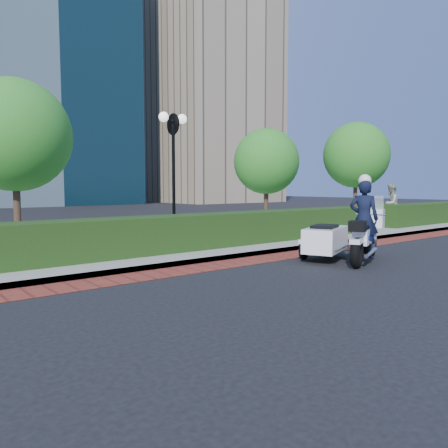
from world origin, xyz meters
TOP-DOWN VIEW (x-y plane):
  - ground at (0.00, 0.00)m, footprint 120.00×120.00m
  - brick_strip at (0.00, 1.50)m, footprint 60.00×1.00m
  - sidewalk at (0.00, 6.00)m, footprint 60.00×8.00m
  - hedge_main at (0.00, 3.60)m, footprint 18.00×1.20m
  - hedge_far at (16.00, 3.60)m, footprint 10.00×1.20m
  - lamppost at (1.00, 5.20)m, footprint 1.02×0.70m
  - tree_b at (-3.50, 6.50)m, footprint 3.20×3.20m
  - tree_c at (6.50, 6.50)m, footprint 2.80×2.80m
  - tree_d at (13.00, 6.50)m, footprint 3.40×3.40m
  - tower_right at (28.00, 38.00)m, footprint 14.00×12.00m
  - police_motorcycle at (3.02, -0.18)m, footprint 2.92×2.20m
  - pedestrian at (12.83, 4.37)m, footprint 1.01×0.82m

SIDE VIEW (x-z plane):
  - ground at x=0.00m, z-range 0.00..0.00m
  - brick_strip at x=0.00m, z-range 0.00..0.01m
  - sidewalk at x=0.00m, z-range 0.00..0.15m
  - hedge_main at x=0.00m, z-range 0.15..1.15m
  - hedge_far at x=16.00m, z-range 0.15..1.15m
  - police_motorcycle at x=3.02m, z-range -0.36..1.93m
  - pedestrian at x=12.83m, z-range 0.15..2.11m
  - lamppost at x=1.00m, z-range 0.85..5.06m
  - tree_c at x=6.50m, z-range 0.90..5.20m
  - tree_b at x=-3.50m, z-range 0.99..5.88m
  - tree_d at x=13.00m, z-range 1.03..6.19m
  - tower_right at x=28.00m, z-range 0.00..28.00m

